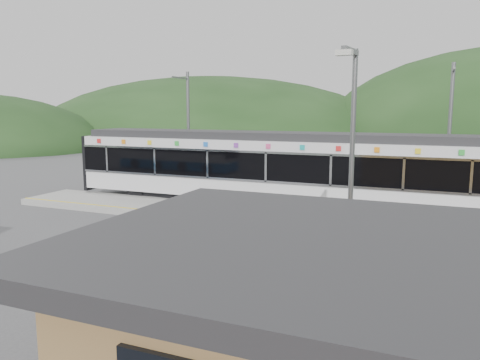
% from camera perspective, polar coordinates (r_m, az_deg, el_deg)
% --- Properties ---
extents(ground, '(120.00, 120.00, 0.00)m').
position_cam_1_polar(ground, '(17.58, 0.24, -7.40)').
color(ground, '#4C4C4F').
rests_on(ground, ground).
extents(hills, '(146.00, 149.00, 26.00)m').
position_cam_1_polar(hills, '(21.44, 21.52, -5.07)').
color(hills, '#1E3D19').
rests_on(hills, ground).
extents(platform, '(26.00, 3.20, 0.30)m').
position_cam_1_polar(platform, '(20.52, 3.80, -4.64)').
color(platform, '#9E9E99').
rests_on(platform, ground).
extents(yellow_line, '(26.00, 0.10, 0.01)m').
position_cam_1_polar(yellow_line, '(19.30, 2.53, -5.01)').
color(yellow_line, yellow).
rests_on(yellow_line, platform).
extents(train, '(20.44, 3.01, 3.74)m').
position_cam_1_polar(train, '(23.08, 3.30, 1.67)').
color(train, black).
rests_on(train, ground).
extents(catenary_mast_west, '(0.18, 1.80, 7.00)m').
position_cam_1_polar(catenary_mast_west, '(27.70, -6.35, 6.07)').
color(catenary_mast_west, slate).
rests_on(catenary_mast_west, ground).
extents(catenary_mast_east, '(0.18, 1.80, 7.00)m').
position_cam_1_polar(catenary_mast_east, '(24.19, 24.13, 5.02)').
color(catenary_mast_east, slate).
rests_on(catenary_mast_east, ground).
extents(station_shelter, '(9.20, 6.20, 3.00)m').
position_cam_1_polar(station_shelter, '(7.38, 17.36, -18.27)').
color(station_shelter, olive).
rests_on(station_shelter, ground).
extents(lamp_post, '(0.37, 1.10, 6.23)m').
position_cam_1_polar(lamp_post, '(11.30, 13.37, 2.62)').
color(lamp_post, slate).
rests_on(lamp_post, ground).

